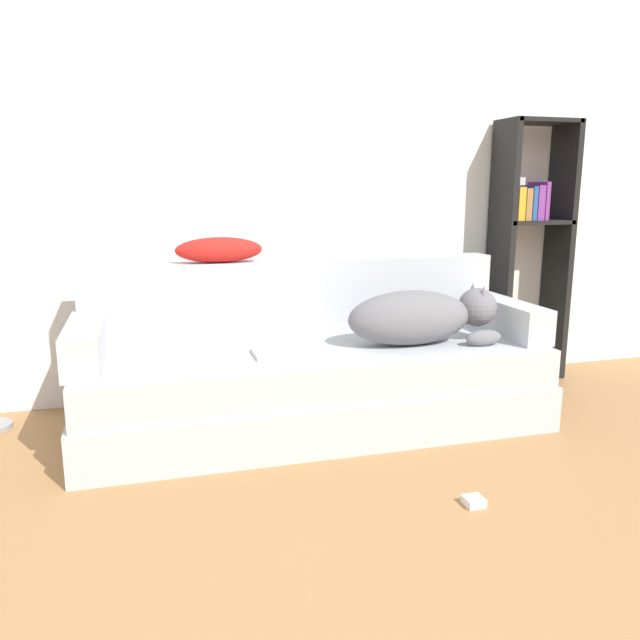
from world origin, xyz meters
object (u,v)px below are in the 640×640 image
Objects in this scene: couch at (315,387)px; laptop at (289,352)px; power_adapter at (474,501)px; dog at (421,316)px; throw_pillow at (219,250)px; bookshelf at (530,234)px.

couch is 0.28m from laptop.
laptop is 4.65× the size of power_adapter.
laptop is at bearing 121.41° from power_adapter.
throw_pillow reaches higher than dog.
couch is at bearing -162.61° from bookshelf.
couch is at bearing 170.33° from dog.
dog is at bearing -24.50° from throw_pillow.
throw_pillow is 6.15× the size of power_adapter.
throw_pillow reaches higher than laptop.
dog is 10.92× the size of power_adapter.
couch is 6.77× the size of laptop.
bookshelf is 21.75× the size of power_adapter.
couch is 0.83m from throw_pillow.
couch is 2.88× the size of dog.
laptop reaches higher than power_adapter.
laptop is at bearing -145.86° from couch.
bookshelf is at bearing 19.51° from laptop.
dog is 2.35× the size of laptop.
bookshelf is (0.95, 0.54, 0.34)m from dog.
throw_pillow reaches higher than power_adapter.
couch is 1.01m from power_adapter.
throw_pillow is (-0.92, 0.42, 0.31)m from dog.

